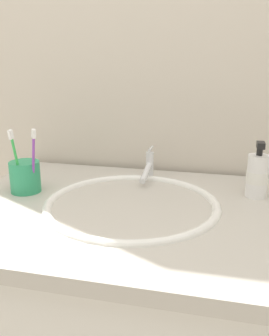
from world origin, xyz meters
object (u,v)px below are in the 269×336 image
Objects in this scene: toothbrush_purple at (33,157)px; soap_dispenser at (257,175)px; toothbrush_cup at (25,177)px; faucet at (148,167)px; toothbrush_green at (16,158)px.

soap_dispenser is at bearing 12.72° from toothbrush_purple.
faucet is at bearing 30.65° from toothbrush_cup.
toothbrush_cup is at bearing 151.88° from toothbrush_purple.
toothbrush_green is at bearing -95.64° from toothbrush_cup.
toothbrush_green is at bearing -169.39° from toothbrush_purple.
faucet is 0.39m from toothbrush_green.
toothbrush_purple is 1.19× the size of soap_dispenser.
faucet is at bearing 37.69° from toothbrush_purple.
soap_dispenser is at bearing -13.86° from faucet.
toothbrush_green is (-0.32, -0.22, 0.07)m from faucet.
toothbrush_green is 0.65m from soap_dispenser.
toothbrush_green reaches higher than toothbrush_cup.
soap_dispenser is (0.63, 0.14, -0.05)m from toothbrush_green.
toothbrush_green is (-0.00, -0.03, 0.06)m from toothbrush_cup.
faucet is 0.35m from toothbrush_purple.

